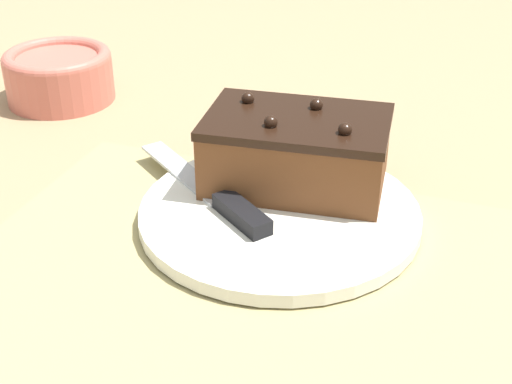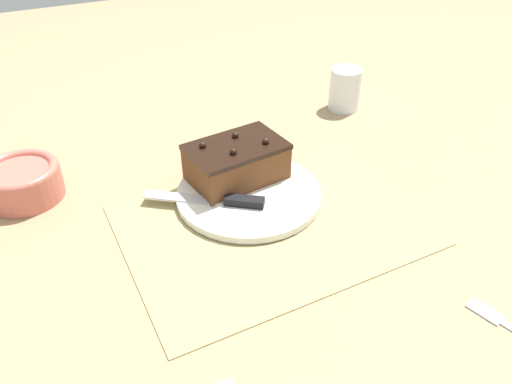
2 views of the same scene
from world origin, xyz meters
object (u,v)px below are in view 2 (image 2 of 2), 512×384
at_px(serving_knife, 224,200).
at_px(small_bowl, 22,181).
at_px(drinking_glass, 345,89).
at_px(cake_plate, 248,194).
at_px(chocolate_cake, 235,162).

distance_m(serving_knife, small_bowl, 0.35).
bearing_deg(drinking_glass, cake_plate, 32.00).
bearing_deg(small_bowl, cake_plate, 151.87).
bearing_deg(chocolate_cake, cake_plate, 90.66).
relative_size(cake_plate, serving_knife, 1.40).
relative_size(chocolate_cake, serving_knife, 0.99).
distance_m(cake_plate, small_bowl, 0.38).
distance_m(drinking_glass, small_bowl, 0.69).
distance_m(chocolate_cake, small_bowl, 0.36).
distance_m(chocolate_cake, serving_knife, 0.08).
xyz_separation_m(serving_knife, drinking_glass, (-0.40, -0.23, 0.03)).
relative_size(chocolate_cake, small_bowl, 1.35).
distance_m(cake_plate, drinking_glass, 0.42).
bearing_deg(serving_knife, cake_plate, -40.67).
xyz_separation_m(cake_plate, small_bowl, (0.34, -0.18, 0.02)).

